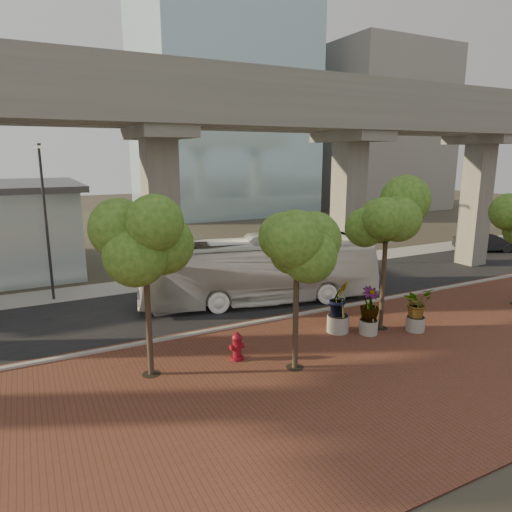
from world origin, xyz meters
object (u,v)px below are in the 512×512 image
transit_bus (259,270)px  parked_car (486,242)px  planter_front (417,305)px  fire_hydrant (237,346)px

transit_bus → parked_car: (23.88, 3.43, -1.04)m
parked_car → planter_front: bearing=143.6°
transit_bus → fire_hydrant: 7.78m
fire_hydrant → planter_front: planter_front is taller
planter_front → fire_hydrant: bearing=173.7°
parked_car → fire_hydrant: (-28.18, -9.80, -0.21)m
transit_bus → parked_car: transit_bus is taller
fire_hydrant → transit_bus: bearing=55.9°
planter_front → parked_car: bearing=29.2°
transit_bus → fire_hydrant: (-4.30, -6.36, -1.25)m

